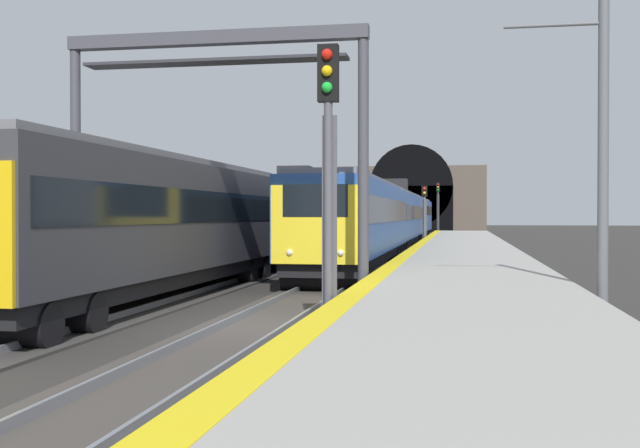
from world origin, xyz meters
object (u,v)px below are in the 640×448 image
railway_signal_mid (424,212)px  overhead_signal_gantry (214,102)px  train_adjacent_platform (296,217)px  train_main_approaching (394,218)px  railway_signal_near (328,166)px  railway_signal_far (438,204)px  catenary_mast_near (601,159)px

railway_signal_mid → overhead_signal_gantry: (-33.69, 4.03, 2.83)m
train_adjacent_platform → overhead_signal_gantry: 20.56m
train_main_approaching → overhead_signal_gantry: 31.53m
train_main_approaching → railway_signal_near: (-36.92, -1.89, 1.13)m
railway_signal_near → railway_signal_far: bearing=-180.0°
train_main_approaching → railway_signal_far: size_ratio=9.44×
railway_signal_near → railway_signal_far: size_ratio=0.93×
railway_signal_mid → overhead_signal_gantry: bearing=-6.8°
train_adjacent_platform → railway_signal_mid: 14.83m
railway_signal_mid → railway_signal_near: bearing=0.0°
railway_signal_mid → railway_signal_far: size_ratio=0.74×
train_adjacent_platform → railway_signal_near: bearing=13.8°
train_adjacent_platform → railway_signal_near: 26.57m
railway_signal_far → catenary_mast_near: (-70.23, -5.26, 0.03)m
train_adjacent_platform → catenary_mast_near: size_ratio=7.99×
train_main_approaching → train_adjacent_platform: size_ratio=1.01×
train_adjacent_platform → train_main_approaching: bearing=159.3°
overhead_signal_gantry → railway_signal_near: bearing=-144.4°
catenary_mast_near → train_main_approaching: bearing=11.8°
railway_signal_near → train_adjacent_platform: bearing=-166.6°
railway_signal_near → railway_signal_far: (72.95, 0.00, 0.22)m
railway_signal_near → railway_signal_mid: bearing=-180.0°
overhead_signal_gantry → catenary_mast_near: overhead_signal_gantry is taller
overhead_signal_gantry → train_main_approaching: bearing=-3.9°
train_main_approaching → catenary_mast_near: (-34.20, -7.15, 1.38)m
railway_signal_mid → overhead_signal_gantry: size_ratio=0.54×
railway_signal_near → railway_signal_mid: 39.32m
railway_signal_far → catenary_mast_near: 70.42m
railway_signal_near → catenary_mast_near: (2.72, -5.26, 0.25)m
railway_signal_mid → catenary_mast_near: bearing=8.2°
railway_signal_near → overhead_signal_gantry: size_ratio=0.68×
railway_signal_far → train_main_approaching: bearing=-3.0°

